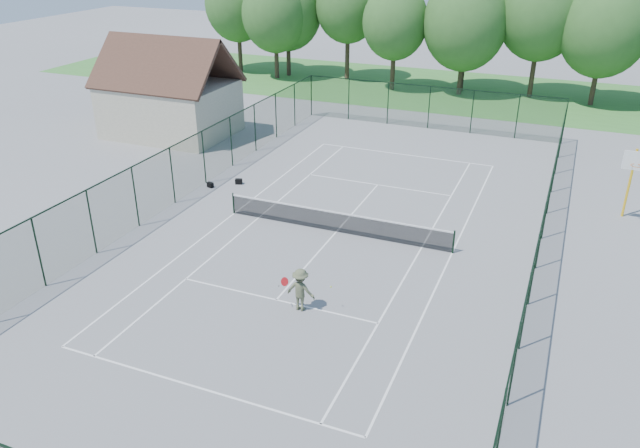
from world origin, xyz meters
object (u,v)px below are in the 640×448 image
(tennis_net, at_px, (336,221))
(basketball_goal, at_px, (633,171))
(sports_bag_a, at_px, (210,185))
(tennis_player, at_px, (301,290))

(tennis_net, distance_m, basketball_goal, 14.26)
(sports_bag_a, height_order, tennis_player, tennis_player)
(tennis_net, relative_size, basketball_goal, 3.04)
(basketball_goal, distance_m, tennis_player, 17.51)
(tennis_net, distance_m, sports_bag_a, 8.80)
(basketball_goal, bearing_deg, tennis_net, -152.16)
(tennis_net, bearing_deg, basketball_goal, 27.84)
(sports_bag_a, bearing_deg, tennis_net, -0.95)
(basketball_goal, relative_size, tennis_player, 1.86)
(tennis_net, distance_m, tennis_player, 6.72)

